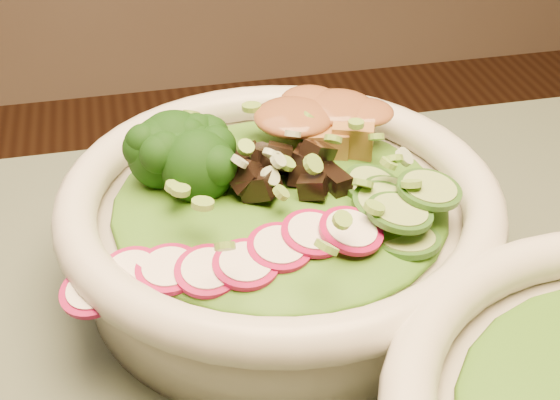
{
  "coord_description": "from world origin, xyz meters",
  "views": [
    {
      "loc": [
        -0.23,
        -0.21,
        1.11
      ],
      "look_at": [
        -0.13,
        0.2,
        0.81
      ],
      "focal_mm": 50.0,
      "sensor_mm": 36.0,
      "label": 1
    }
  ],
  "objects": [
    {
      "name": "scallion_garnish",
      "position": [
        -0.13,
        0.2,
        0.84
      ],
      "size": [
        0.21,
        0.21,
        0.03
      ],
      "primitive_type": null,
      "color": "#6FA038",
      "rests_on": "salad_bowl"
    },
    {
      "name": "cucumber_slices",
      "position": [
        -0.07,
        0.16,
        0.83
      ],
      "size": [
        0.1,
        0.1,
        0.04
      ],
      "primitive_type": null,
      "rotation": [
        0.0,
        0.0,
        -0.32
      ],
      "color": "#98B766",
      "rests_on": "salad_bowl"
    },
    {
      "name": "tofu_cubes",
      "position": [
        -0.1,
        0.25,
        0.83
      ],
      "size": [
        0.11,
        0.09,
        0.04
      ],
      "primitive_type": null,
      "rotation": [
        0.0,
        0.0,
        -0.32
      ],
      "color": "#A26F36",
      "rests_on": "salad_bowl"
    },
    {
      "name": "peanut_sauce",
      "position": [
        -0.1,
        0.25,
        0.84
      ],
      "size": [
        0.08,
        0.06,
        0.02
      ],
      "primitive_type": "ellipsoid",
      "color": "brown",
      "rests_on": "tofu_cubes"
    },
    {
      "name": "radish_slices",
      "position": [
        -0.17,
        0.13,
        0.82
      ],
      "size": [
        0.13,
        0.08,
        0.02
      ],
      "primitive_type": null,
      "rotation": [
        0.0,
        0.0,
        -0.32
      ],
      "color": "maroon",
      "rests_on": "salad_bowl"
    },
    {
      "name": "salad_bowl",
      "position": [
        -0.13,
        0.2,
        0.79
      ],
      "size": [
        0.29,
        0.29,
        0.08
      ],
      "rotation": [
        0.0,
        0.0,
        -0.32
      ],
      "color": "beige",
      "rests_on": "dining_table"
    },
    {
      "name": "lettuce_bed",
      "position": [
        -0.13,
        0.2,
        0.81
      ],
      "size": [
        0.22,
        0.22,
        0.03
      ],
      "primitive_type": "ellipsoid",
      "color": "#286014",
      "rests_on": "salad_bowl"
    },
    {
      "name": "mushroom_heap",
      "position": [
        -0.13,
        0.21,
        0.83
      ],
      "size": [
        0.1,
        0.1,
        0.04
      ],
      "primitive_type": null,
      "rotation": [
        0.0,
        0.0,
        -0.32
      ],
      "color": "black",
      "rests_on": "salad_bowl"
    },
    {
      "name": "broccoli_florets",
      "position": [
        -0.19,
        0.23,
        0.83
      ],
      "size": [
        0.11,
        0.1,
        0.05
      ],
      "primitive_type": null,
      "rotation": [
        0.0,
        0.0,
        -0.32
      ],
      "color": "black",
      "rests_on": "salad_bowl"
    }
  ]
}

